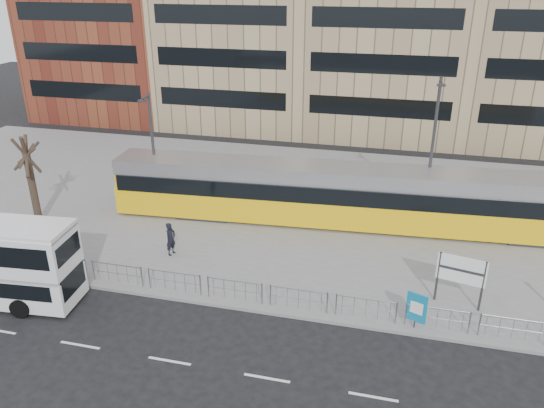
% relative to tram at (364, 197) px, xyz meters
% --- Properties ---
extents(ground, '(120.00, 120.00, 0.00)m').
position_rel_tram_xyz_m(ground, '(-4.29, -10.10, -1.94)').
color(ground, black).
rests_on(ground, ground).
extents(plaza, '(64.00, 24.00, 0.15)m').
position_rel_tram_xyz_m(plaza, '(-4.29, 1.90, -1.87)').
color(plaza, slate).
rests_on(plaza, ground).
extents(kerb, '(64.00, 0.25, 0.17)m').
position_rel_tram_xyz_m(kerb, '(-4.29, -10.05, -1.87)').
color(kerb, gray).
rests_on(kerb, ground).
extents(pedestrian_barrier, '(32.07, 0.07, 1.10)m').
position_rel_tram_xyz_m(pedestrian_barrier, '(-2.29, -9.60, -0.96)').
color(pedestrian_barrier, gray).
rests_on(pedestrian_barrier, plaza).
extents(road_markings, '(62.00, 0.12, 0.01)m').
position_rel_tram_xyz_m(road_markings, '(-3.29, -14.10, -1.94)').
color(road_markings, white).
rests_on(road_markings, ground).
extents(tram, '(30.41, 4.98, 3.57)m').
position_rel_tram_xyz_m(tram, '(0.00, 0.00, 0.00)').
color(tram, yellow).
rests_on(tram, plaza).
extents(station_sign, '(2.13, 0.56, 2.48)m').
position_rel_tram_xyz_m(station_sign, '(4.97, -7.50, -0.07)').
color(station_sign, '#2D2D30').
rests_on(station_sign, plaza).
extents(ad_panel, '(0.86, 0.39, 1.68)m').
position_rel_tram_xyz_m(ad_panel, '(3.11, -9.70, -0.80)').
color(ad_panel, '#2D2D30').
rests_on(ad_panel, plaza).
extents(pedestrian, '(0.58, 0.75, 1.84)m').
position_rel_tram_xyz_m(pedestrian, '(-9.66, -6.24, -0.87)').
color(pedestrian, black).
rests_on(pedestrian, plaza).
extents(traffic_light_west, '(0.23, 0.25, 3.10)m').
position_rel_tram_xyz_m(traffic_light_west, '(-15.22, -9.59, 0.18)').
color(traffic_light_west, '#2D2D30').
rests_on(traffic_light_west, plaza).
extents(lamp_post_west, '(0.45, 1.04, 7.42)m').
position_rel_tram_xyz_m(lamp_post_west, '(-13.08, -0.67, 2.29)').
color(lamp_post_west, '#2D2D30').
rests_on(lamp_post_west, plaza).
extents(lamp_post_east, '(0.45, 1.04, 8.79)m').
position_rel_tram_xyz_m(lamp_post_east, '(3.58, 1.10, 2.98)').
color(lamp_post_east, '#2D2D30').
rests_on(lamp_post_east, plaza).
extents(bare_tree, '(4.18, 4.18, 7.58)m').
position_rel_tram_xyz_m(bare_tree, '(-19.16, -4.51, 3.86)').
color(bare_tree, black).
rests_on(bare_tree, plaza).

